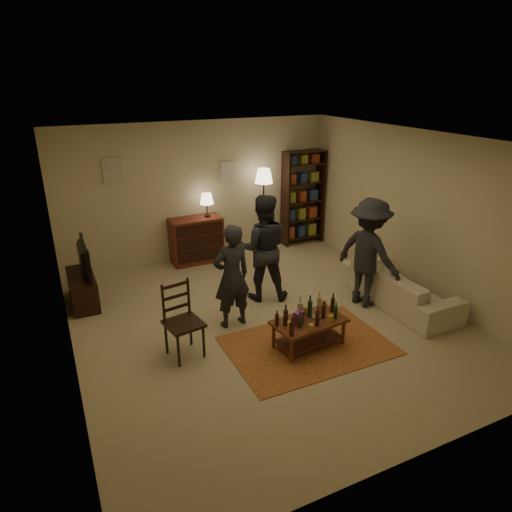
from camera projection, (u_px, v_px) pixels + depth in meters
floor at (267, 321)px, 6.96m from camera, size 6.00×6.00×0.00m
room_shell at (165, 171)px, 8.52m from camera, size 6.00×6.00×6.00m
rug at (308, 345)px, 6.32m from camera, size 2.20×1.50×0.01m
coffee_table at (309, 322)px, 6.18m from camera, size 1.04×0.64×0.75m
dining_chair at (181, 317)px, 5.96m from camera, size 0.52×0.52×1.04m
tv_stand at (82, 282)px, 7.35m from camera, size 0.40×1.00×1.06m
dresser at (197, 239)px, 8.98m from camera, size 1.00×0.50×1.36m
bookshelf at (303, 197)px, 9.79m from camera, size 0.90×0.34×2.02m
floor_lamp at (264, 182)px, 9.11m from camera, size 0.36×0.36×1.75m
sofa at (399, 286)px, 7.38m from camera, size 0.81×2.08×0.61m
person_left at (232, 277)px, 6.57m from camera, size 0.60×0.42×1.57m
person_right at (263, 248)px, 7.37m from camera, size 1.06×0.96×1.77m
person_by_sofa at (369, 253)px, 7.17m from camera, size 0.93×1.27×1.76m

